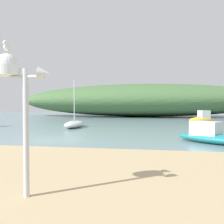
{
  "coord_description": "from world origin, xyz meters",
  "views": [
    {
      "loc": [
        6.21,
        -13.96,
        2.09
      ],
      "look_at": [
        2.59,
        7.01,
        1.52
      ],
      "focal_mm": 39.09,
      "sensor_mm": 36.0,
      "label": 1
    }
  ],
  "objects_px": {
    "seagull_on_radar": "(7,47)",
    "motorboat_by_sandbar": "(202,119)",
    "sailboat_far_right": "(74,124)",
    "motorboat_off_point": "(211,136)",
    "mast_structure": "(13,78)"
  },
  "relations": [
    {
      "from": "sailboat_far_right",
      "to": "motorboat_off_point",
      "type": "height_order",
      "value": "sailboat_far_right"
    },
    {
      "from": "seagull_on_radar",
      "to": "sailboat_far_right",
      "type": "distance_m",
      "value": 18.37
    },
    {
      "from": "mast_structure",
      "to": "seagull_on_radar",
      "type": "relative_size",
      "value": 8.52
    },
    {
      "from": "mast_structure",
      "to": "sailboat_far_right",
      "type": "bearing_deg",
      "value": 104.65
    },
    {
      "from": "sailboat_far_right",
      "to": "seagull_on_radar",
      "type": "bearing_deg",
      "value": -75.75
    },
    {
      "from": "motorboat_off_point",
      "to": "sailboat_far_right",
      "type": "bearing_deg",
      "value": 142.86
    },
    {
      "from": "sailboat_far_right",
      "to": "motorboat_by_sandbar",
      "type": "xyz_separation_m",
      "value": [
        13.03,
        7.62,
        0.23
      ]
    },
    {
      "from": "seagull_on_radar",
      "to": "motorboat_by_sandbar",
      "type": "height_order",
      "value": "seagull_on_radar"
    },
    {
      "from": "sailboat_far_right",
      "to": "motorboat_off_point",
      "type": "distance_m",
      "value": 13.27
    },
    {
      "from": "motorboat_by_sandbar",
      "to": "motorboat_off_point",
      "type": "xyz_separation_m",
      "value": [
        -2.45,
        -15.64,
        -0.13
      ]
    },
    {
      "from": "motorboat_by_sandbar",
      "to": "motorboat_off_point",
      "type": "relative_size",
      "value": 0.83
    },
    {
      "from": "sailboat_far_right",
      "to": "motorboat_off_point",
      "type": "relative_size",
      "value": 1.09
    },
    {
      "from": "seagull_on_radar",
      "to": "sailboat_far_right",
      "type": "bearing_deg",
      "value": 104.25
    },
    {
      "from": "sailboat_far_right",
      "to": "motorboat_by_sandbar",
      "type": "height_order",
      "value": "sailboat_far_right"
    },
    {
      "from": "motorboat_by_sandbar",
      "to": "motorboat_off_point",
      "type": "bearing_deg",
      "value": -98.91
    }
  ]
}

